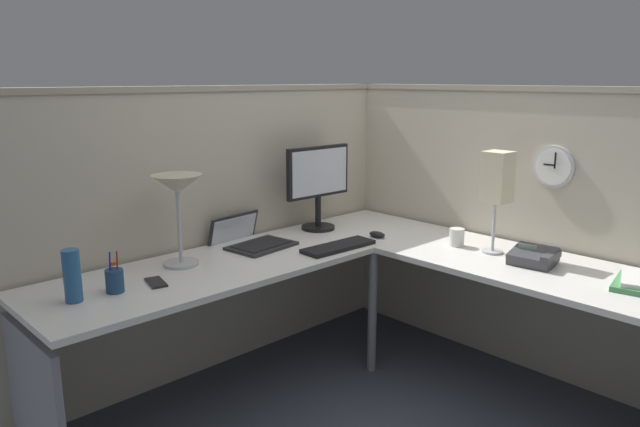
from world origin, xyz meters
name	(u,v)px	position (x,y,z in m)	size (l,w,h in m)	color
ground_plane	(374,390)	(0.00, 0.00, 0.00)	(6.80, 6.80, 0.00)	#383D47
cubicle_wall_back	(218,228)	(-0.36, 0.87, 0.79)	(2.57, 0.12, 1.58)	#B7AD99
cubicle_wall_right	(513,227)	(0.87, -0.27, 0.79)	(0.12, 2.37, 1.58)	#B7AD99
desk	(364,286)	(-0.15, -0.05, 0.63)	(2.35, 2.15, 0.73)	silver
monitor	(318,181)	(0.20, 0.64, 1.02)	(0.46, 0.20, 0.50)	black
laptop	(249,240)	(-0.31, 0.66, 0.75)	(0.38, 0.42, 0.22)	#232326
keyboard	(338,247)	(-0.01, 0.26, 0.74)	(0.43, 0.14, 0.02)	black
computer_mouse	(377,234)	(0.31, 0.27, 0.75)	(0.06, 0.10, 0.03)	black
desk_lamp_dome	(177,192)	(-0.77, 0.59, 1.09)	(0.24, 0.24, 0.44)	#B7BABF
pen_cup	(115,280)	(-1.17, 0.45, 0.78)	(0.08, 0.08, 0.18)	navy
cell_phone	(156,282)	(-0.99, 0.43, 0.73)	(0.07, 0.14, 0.01)	black
thermos_flask	(72,276)	(-1.34, 0.47, 0.84)	(0.07, 0.07, 0.22)	#26598C
office_phone	(535,257)	(0.48, -0.60, 0.77)	(0.21, 0.23, 0.11)	#38383D
desk_lamp_paper	(497,180)	(0.52, -0.35, 1.11)	(0.13, 0.13, 0.53)	#B7BABF
coffee_mug	(457,237)	(0.49, -0.14, 0.78)	(0.08, 0.08, 0.10)	silver
wall_clock	(554,167)	(0.82, -0.50, 1.17)	(0.04, 0.22, 0.22)	#B7BABF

